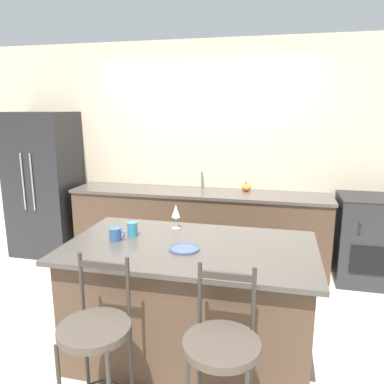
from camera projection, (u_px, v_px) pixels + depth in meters
The scene contains 14 objects.
ground_plane at pixel (192, 275), 4.37m from camera, with size 18.00×18.00×0.00m, color beige.
wall_back at pixel (204, 153), 4.69m from camera, with size 6.00×0.07×2.70m.
back_counter at pixel (198, 228), 4.60m from camera, with size 3.10×0.63×0.93m.
sink_faucet at pixel (202, 177), 4.64m from camera, with size 0.02×0.13×0.22m.
kitchen_island at pixel (190, 301), 2.86m from camera, with size 1.84×1.06×0.91m.
refrigerator at pixel (45, 184), 4.90m from camera, with size 0.81×0.69×1.86m.
oven_range at pixel (373, 240), 4.12m from camera, with size 0.78×0.64×0.97m.
bar_stool_near at pixel (96, 344), 2.15m from camera, with size 0.42×0.42×1.07m.
bar_stool_far at pixel (221, 361), 2.01m from camera, with size 0.42×0.42×1.07m.
dinner_plate at pixel (184, 249), 2.67m from camera, with size 0.22×0.22×0.02m.
wine_glass at pixel (176, 212), 3.12m from camera, with size 0.07×0.07×0.20m.
coffee_mug at pixel (116, 234), 2.85m from camera, with size 0.13×0.09×0.10m.
tumbler_cup at pixel (132, 229), 2.94m from camera, with size 0.08×0.08×0.11m.
pumpkin_decoration at pixel (246, 188), 4.48m from camera, with size 0.11×0.11×0.11m.
Camera 1 is at (0.93, -3.94, 1.90)m, focal length 35.00 mm.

